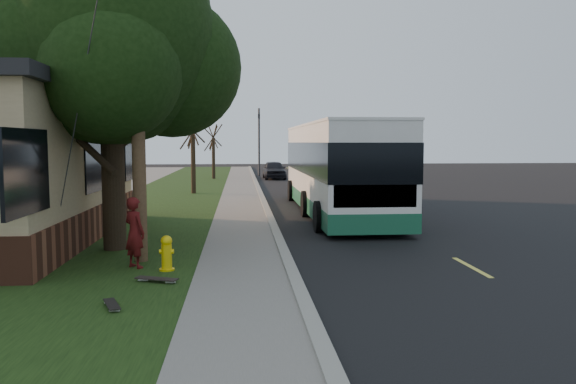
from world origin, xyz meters
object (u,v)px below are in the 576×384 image
object	(u,v)px
utility_pole	(136,56)
distant_car	(274,170)
bare_tree_far	(213,152)
transit_bus	(336,166)
traffic_signal	(259,137)
dumpster	(19,201)
skateboard_main	(112,304)
skateboarder	(135,232)
fire_hydrant	(167,253)
leafy_tree	(112,44)
bare_tree_near	(193,154)
skateboard_spare	(157,279)

from	to	relation	value
utility_pole	distant_car	bearing A→B (deg)	80.73
bare_tree_far	transit_bus	distance (m)	21.08
bare_tree_far	traffic_signal	bearing A→B (deg)	48.81
utility_pole	dumpster	xyz separation A→B (m)	(-5.46, 7.53, -3.92)
bare_tree_far	dumpster	size ratio (longest dim) A/B	2.22
bare_tree_far	distant_car	world-z (taller)	bare_tree_far
transit_bus	distant_car	world-z (taller)	transit_bus
bare_tree_far	skateboard_main	size ratio (longest dim) A/B	5.55
skateboarder	fire_hydrant	bearing A→B (deg)	-162.47
transit_bus	skateboard_main	size ratio (longest dim) A/B	17.47
leafy_tree	skateboard_main	world-z (taller)	leafy_tree
leafy_tree	distant_car	xyz separation A→B (m)	(5.67, 27.77, -4.49)
transit_bus	skateboard_main	world-z (taller)	transit_bus
traffic_signal	dumpster	world-z (taller)	traffic_signal
utility_pole	traffic_signal	xyz separation A→B (m)	(3.81, 33.01, -1.47)
utility_pole	bare_tree_near	bearing A→B (deg)	90.66
skateboard_main	dumpster	xyz separation A→B (m)	(-5.62, 11.13, 0.59)
distant_car	skateboard_main	bearing A→B (deg)	-99.16
fire_hydrant	skateboard_main	bearing A→B (deg)	-101.88
transit_bus	utility_pole	bearing A→B (deg)	-124.44
transit_bus	dumpster	xyz separation A→B (m)	(-11.43, -1.17, -1.12)
skateboard_spare	fire_hydrant	bearing A→B (deg)	85.98
leafy_tree	bare_tree_near	distance (m)	15.66
bare_tree_far	utility_pole	bearing A→B (deg)	-90.60
utility_pole	transit_bus	world-z (taller)	utility_pole
dumpster	fire_hydrant	bearing A→B (deg)	-54.10
skateboard_main	transit_bus	bearing A→B (deg)	64.73
leafy_tree	dumpster	world-z (taller)	leafy_tree
utility_pole	bare_tree_far	xyz separation A→B (m)	(0.31, 29.01, -2.63)
fire_hydrant	utility_pole	bearing A→B (deg)	125.38
leafy_tree	bare_tree_far	bearing A→B (deg)	87.55
skateboarder	leafy_tree	bearing A→B (deg)	-27.82
bare_tree_near	skateboard_main	distance (m)	20.72
utility_pole	bare_tree_far	world-z (taller)	utility_pole
dumpster	distant_car	bearing A→B (deg)	64.88
fire_hydrant	transit_bus	bearing A→B (deg)	61.52
fire_hydrant	utility_pole	size ratio (longest dim) A/B	0.08
bare_tree_far	dumpster	bearing A→B (deg)	-105.03
bare_tree_near	skateboard_main	size ratio (longest dim) A/B	5.93
utility_pole	skateboard_main	bearing A→B (deg)	-87.54
skateboarder	distant_car	world-z (taller)	skateboarder
utility_pole	skateboarder	world-z (taller)	utility_pole
distant_car	skateboard_spare	bearing A→B (deg)	-98.71
skateboarder	transit_bus	bearing A→B (deg)	-80.65
traffic_signal	skateboard_spare	size ratio (longest dim) A/B	6.36
traffic_signal	skateboarder	bearing A→B (deg)	-96.45
fire_hydrant	skateboard_spare	xyz separation A→B (m)	(-0.07, -0.99, -0.30)
utility_pole	dumpster	size ratio (longest dim) A/B	4.99
leafy_tree	skateboarder	world-z (taller)	leafy_tree
bare_tree_near	bare_tree_far	bearing A→B (deg)	87.61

